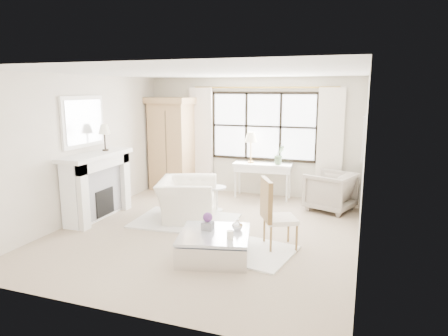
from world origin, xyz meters
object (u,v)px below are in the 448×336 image
at_px(club_armchair, 187,199).
at_px(coffee_table, 214,245).
at_px(console_table, 262,181).
at_px(armoire, 172,144).

bearing_deg(club_armchair, coffee_table, -159.79).
relative_size(console_table, coffee_table, 1.10).
bearing_deg(console_table, club_armchair, -121.10).
height_order(console_table, club_armchair, console_table).
xyz_separation_m(armoire, club_armchair, (1.28, -1.94, -0.76)).
bearing_deg(armoire, console_table, 9.04).
xyz_separation_m(club_armchair, coffee_table, (1.12, -1.50, -0.20)).
distance_m(armoire, console_table, 2.38).
relative_size(armoire, club_armchair, 1.90).
height_order(armoire, console_table, armoire).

